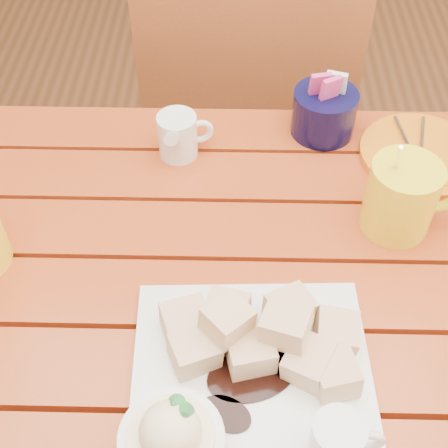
{
  "coord_description": "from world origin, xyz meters",
  "views": [
    {
      "loc": [
        0.01,
        -0.49,
        1.44
      ],
      "look_at": [
        0.0,
        0.06,
        0.82
      ],
      "focal_mm": 50.0,
      "sensor_mm": 36.0,
      "label": 1
    }
  ],
  "objects_px": {
    "orange_saucer": "(422,155)",
    "chair_far": "(250,117)",
    "coffee_mug_right": "(403,196)",
    "dessert_plate": "(239,389)",
    "table": "(223,335)"
  },
  "relations": [
    {
      "from": "orange_saucer",
      "to": "chair_far",
      "type": "relative_size",
      "value": 0.21
    },
    {
      "from": "orange_saucer",
      "to": "chair_far",
      "type": "bearing_deg",
      "value": 124.94
    },
    {
      "from": "coffee_mug_right",
      "to": "chair_far",
      "type": "relative_size",
      "value": 0.18
    },
    {
      "from": "dessert_plate",
      "to": "coffee_mug_right",
      "type": "bearing_deg",
      "value": 51.41
    },
    {
      "from": "table",
      "to": "orange_saucer",
      "type": "height_order",
      "value": "orange_saucer"
    },
    {
      "from": "table",
      "to": "orange_saucer",
      "type": "relative_size",
      "value": 6.02
    },
    {
      "from": "table",
      "to": "coffee_mug_right",
      "type": "relative_size",
      "value": 7.16
    },
    {
      "from": "dessert_plate",
      "to": "orange_saucer",
      "type": "bearing_deg",
      "value": 55.61
    },
    {
      "from": "chair_far",
      "to": "coffee_mug_right",
      "type": "bearing_deg",
      "value": 116.43
    },
    {
      "from": "dessert_plate",
      "to": "table",
      "type": "bearing_deg",
      "value": 98.24
    },
    {
      "from": "dessert_plate",
      "to": "coffee_mug_right",
      "type": "xyz_separation_m",
      "value": [
        0.23,
        0.29,
        0.03
      ]
    },
    {
      "from": "dessert_plate",
      "to": "orange_saucer",
      "type": "xyz_separation_m",
      "value": [
        0.3,
        0.43,
        -0.03
      ]
    },
    {
      "from": "table",
      "to": "chair_far",
      "type": "xyz_separation_m",
      "value": [
        0.05,
        0.66,
        -0.12
      ]
    },
    {
      "from": "dessert_plate",
      "to": "chair_far",
      "type": "relative_size",
      "value": 0.32
    },
    {
      "from": "dessert_plate",
      "to": "chair_far",
      "type": "xyz_separation_m",
      "value": [
        0.02,
        0.82,
        -0.26
      ]
    }
  ]
}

